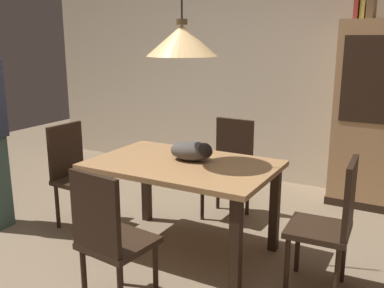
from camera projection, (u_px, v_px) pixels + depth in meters
name	position (u px, v px, depth m)	size (l,w,h in m)	color
ground	(143.00, 279.00, 3.12)	(10.00, 10.00, 0.00)	#847056
back_wall	(273.00, 58.00, 5.02)	(6.40, 0.10, 2.90)	beige
dining_table	(183.00, 175.00, 3.36)	(1.40, 0.90, 0.75)	#A87A4C
chair_near_front	(109.00, 235.00, 2.65)	(0.44, 0.44, 0.93)	black
chair_left_side	(75.00, 171.00, 3.93)	(0.42, 0.42, 0.93)	black
chair_right_side	(331.00, 220.00, 2.86)	(0.42, 0.42, 0.93)	black
chair_far_back	(229.00, 164.00, 4.14)	(0.41, 0.41, 0.93)	black
cat_sleeping	(193.00, 151.00, 3.38)	(0.39, 0.27, 0.16)	#4C4742
pendant_lamp	(182.00, 40.00, 3.12)	(0.52, 0.52, 1.30)	#E5B775
book_red_tall	(358.00, 4.00, 4.17)	(0.04, 0.22, 0.28)	#B73833
book_yellow_short	(364.00, 9.00, 4.16)	(0.04, 0.20, 0.18)	gold
book_brown_thick	(372.00, 7.00, 4.12)	(0.06, 0.24, 0.22)	brown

